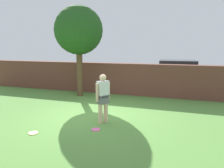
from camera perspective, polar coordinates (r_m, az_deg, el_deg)
The scene contains 7 objects.
ground_plane at distance 7.90m, azimuth -4.69°, elevation -8.47°, with size 40.00×40.00×0.00m, color #568C3D.
brick_wall at distance 11.81m, azimuth -3.89°, elevation 1.74°, with size 13.54×0.50×1.62m, color brown.
tree at distance 10.94m, azimuth -8.81°, elevation 13.71°, with size 2.37×2.37×4.45m.
person at distance 6.98m, azimuth -2.40°, elevation -3.26°, with size 0.38×0.47×1.62m.
car at distance 12.85m, azimuth 16.85°, elevation 2.22°, with size 4.31×2.16×1.72m.
frisbee_orange at distance 6.81m, azimuth -20.14°, elevation -12.08°, with size 0.27×0.27×0.02m, color orange.
frisbee_pink at distance 6.68m, azimuth -4.32°, elevation -11.91°, with size 0.27×0.27×0.02m, color pink.
Camera 1 is at (3.00, -6.87, 2.49)m, focal length 34.55 mm.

